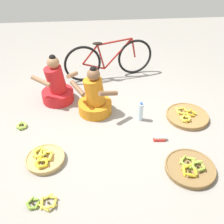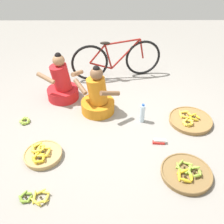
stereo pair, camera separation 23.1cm
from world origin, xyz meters
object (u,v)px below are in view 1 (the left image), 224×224
Objects in this scene: banana_basket_near_vendor at (45,158)px; packet_carton_stack at (160,139)px; bicycle_leaning at (109,60)px; water_bottle at (141,112)px; banana_basket_front_center at (187,116)px; loose_bananas_front_right at (22,126)px; banana_basket_back_center at (190,168)px; vendor_woman_front at (95,98)px; loose_bananas_front_left at (42,203)px; vendor_woman_behind at (57,87)px.

banana_basket_near_vendor is 2.70× the size of packet_carton_stack.
bicycle_leaning reaches higher than water_bottle.
packet_carton_stack is (1.52, 0.24, -0.02)m from banana_basket_near_vendor.
banana_basket_front_center is 0.73m from water_bottle.
loose_bananas_front_right is at bearing -135.12° from bicycle_leaning.
banana_basket_near_vendor is (-1.75, 0.30, 0.01)m from banana_basket_back_center.
water_bottle reaches higher than banana_basket_near_vendor.
vendor_woman_front is 1.15m from packet_carton_stack.
banana_basket_front_center is 2.06× the size of water_bottle.
water_bottle is (1.29, 1.33, 0.12)m from loose_bananas_front_left.
banana_basket_near_vendor is 1.54m from packet_carton_stack.
water_bottle is 0.52m from packet_carton_stack.
vendor_woman_behind is at bearing 53.92° from loose_bananas_front_right.
water_bottle is at bearing 111.55° from packet_carton_stack.
vendor_woman_front reaches higher than loose_bananas_front_left.
vendor_woman_behind is at bearing 142.51° from packet_carton_stack.
vendor_woman_front is 1.72m from loose_bananas_front_left.
vendor_woman_front is 2.21× the size of loose_bananas_front_left.
bicycle_leaning is 2.01m from loose_bananas_front_right.
banana_basket_near_vendor reaches higher than banana_basket_back_center.
vendor_woman_behind is 2.30× the size of loose_bananas_front_left.
bicycle_leaning is 2.63× the size of banana_basket_front_center.
packet_carton_stack is (1.48, 0.85, 0.00)m from loose_bananas_front_left.
bicycle_leaning is at bearing 44.88° from loose_bananas_front_right.
banana_basket_back_center is at bearing -49.57° from vendor_woman_front.
vendor_woman_front is 4.38× the size of packet_carton_stack.
bicycle_leaning reaches higher than banana_basket_near_vendor.
bicycle_leaning is at bearing 70.93° from loose_bananas_front_left.
loose_bananas_front_left is (-0.62, -1.59, -0.23)m from vendor_woman_front.
vendor_woman_front is 1.44m from banana_basket_front_center.
banana_basket_back_center is 3.34× the size of packet_carton_stack.
loose_bananas_front_right is 1.02× the size of packet_carton_stack.
banana_basket_back_center is at bearing 10.21° from loose_bananas_front_left.
banana_basket_back_center is at bearing -9.86° from banana_basket_near_vendor.
water_bottle reaches higher than loose_bananas_front_left.
water_bottle is at bearing 28.19° from banana_basket_near_vendor.
loose_bananas_front_right is (-0.42, 0.70, -0.02)m from banana_basket_near_vendor.
banana_basket_front_center is 2.17m from banana_basket_near_vendor.
banana_basket_near_vendor is 0.81m from loose_bananas_front_right.
banana_basket_back_center is 1.94× the size of water_bottle.
banana_basket_front_center is 0.70m from packet_carton_stack.
packet_carton_stack is (1.94, -0.46, 0.01)m from loose_bananas_front_right.
vendor_woman_front is at bearing -32.43° from vendor_woman_behind.
vendor_woman_behind is 0.49× the size of bicycle_leaning.
loose_bananas_front_right is (-2.18, 1.00, -0.02)m from banana_basket_back_center.
packet_carton_stack is at bearing 113.26° from banana_basket_back_center.
loose_bananas_front_right is at bearing 179.82° from banana_basket_front_center.
banana_basket_near_vendor is 1.57× the size of water_bottle.
water_bottle is at bearing 177.87° from banana_basket_front_center.
water_bottle is (1.27, -0.64, -0.12)m from vendor_woman_behind.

